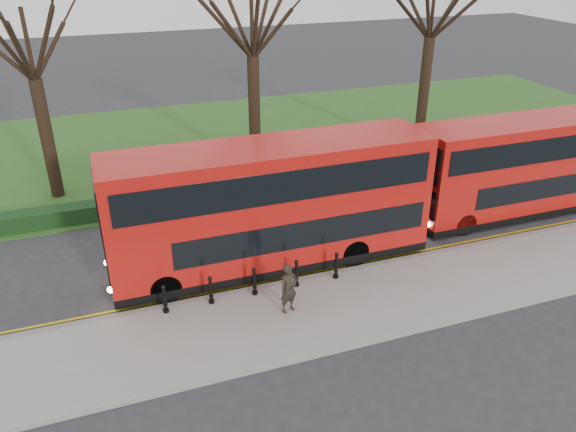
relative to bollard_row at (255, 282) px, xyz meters
name	(u,v)px	position (x,y,z in m)	size (l,w,h in m)	color
ground	(282,270)	(1.46, 1.35, -0.65)	(120.00, 120.00, 0.00)	#28282B
pavement	(311,314)	(1.46, -1.65, -0.57)	(60.00, 4.00, 0.15)	gray
kerb	(291,283)	(1.46, 0.35, -0.57)	(60.00, 0.25, 0.16)	slate
grass_verge	(200,144)	(1.46, 16.35, -0.62)	(60.00, 18.00, 0.06)	#29521B
hedge	(235,191)	(1.46, 8.15, -0.25)	(60.00, 0.90, 0.80)	black
yellow_line_outer	(288,280)	(1.46, 0.65, -0.64)	(60.00, 0.10, 0.01)	yellow
yellow_line_inner	(286,277)	(1.46, 0.85, -0.64)	(60.00, 0.10, 0.01)	yellow
tree_left	(26,36)	(-6.54, 11.35, 6.85)	(6.61, 6.61, 10.33)	black
tree_mid	(252,14)	(3.46, 11.35, 7.30)	(7.00, 7.00, 10.94)	black
bollard_row	(255,282)	(0.00, 0.00, 0.00)	(6.31, 0.15, 1.00)	black
bus_lead	(271,207)	(1.29, 2.02, 1.75)	(11.99, 2.75, 4.77)	#B1140F
bus_rear	(529,166)	(13.47, 2.52, 1.53)	(10.89, 2.50, 4.33)	#B1140F
pedestrian	(289,288)	(0.79, -1.29, 0.38)	(0.64, 0.42, 1.76)	black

